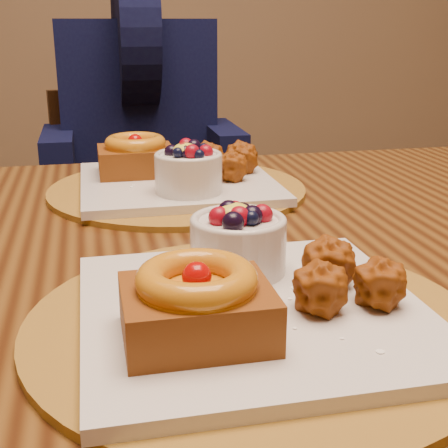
{
  "coord_description": "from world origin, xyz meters",
  "views": [
    {
      "loc": [
        -0.23,
        -0.79,
        1.0
      ],
      "look_at": [
        -0.12,
        -0.28,
        0.83
      ],
      "focal_mm": 50.0,
      "sensor_mm": 36.0,
      "label": 1
    }
  ],
  "objects_px": {
    "dining_table": "(205,301)",
    "place_setting_near": "(248,297)",
    "chair_far": "(143,234)",
    "diner": "(137,91)",
    "place_setting_far": "(176,176)"
  },
  "relations": [
    {
      "from": "dining_table",
      "to": "place_setting_near",
      "type": "height_order",
      "value": "place_setting_near"
    },
    {
      "from": "place_setting_near",
      "to": "chair_far",
      "type": "distance_m",
      "value": 1.15
    },
    {
      "from": "dining_table",
      "to": "diner",
      "type": "bearing_deg",
      "value": 89.8
    },
    {
      "from": "dining_table",
      "to": "chair_far",
      "type": "bearing_deg",
      "value": 90.07
    },
    {
      "from": "chair_far",
      "to": "diner",
      "type": "xyz_separation_m",
      "value": [
        0.0,
        0.06,
        0.37
      ]
    },
    {
      "from": "chair_far",
      "to": "diner",
      "type": "distance_m",
      "value": 0.37
    },
    {
      "from": "dining_table",
      "to": "diner",
      "type": "distance_m",
      "value": 0.97
    },
    {
      "from": "place_setting_far",
      "to": "diner",
      "type": "height_order",
      "value": "diner"
    },
    {
      "from": "dining_table",
      "to": "place_setting_near",
      "type": "xyz_separation_m",
      "value": [
        -0.0,
        -0.22,
        0.1
      ]
    },
    {
      "from": "dining_table",
      "to": "chair_far",
      "type": "xyz_separation_m",
      "value": [
        -0.0,
        0.89,
        -0.22
      ]
    },
    {
      "from": "place_setting_far",
      "to": "dining_table",
      "type": "bearing_deg",
      "value": -89.2
    },
    {
      "from": "dining_table",
      "to": "place_setting_near",
      "type": "relative_size",
      "value": 4.21
    },
    {
      "from": "place_setting_near",
      "to": "diner",
      "type": "bearing_deg",
      "value": 89.71
    },
    {
      "from": "chair_far",
      "to": "diner",
      "type": "height_order",
      "value": "diner"
    },
    {
      "from": "diner",
      "to": "dining_table",
      "type": "bearing_deg",
      "value": -104.49
    }
  ]
}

